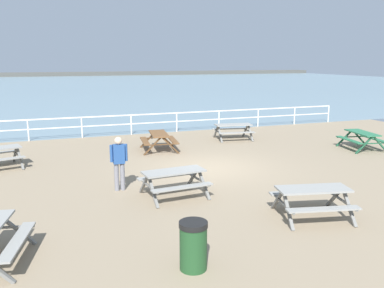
# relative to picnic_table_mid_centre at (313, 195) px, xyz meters

# --- Properties ---
(ground_plane) EXTENTS (30.00, 24.00, 0.20)m
(ground_plane) POSITION_rel_picnic_table_mid_centre_xyz_m (-0.61, 5.31, -0.68)
(ground_plane) COLOR gray
(sea_band) EXTENTS (142.00, 90.00, 0.01)m
(sea_band) POSITION_rel_picnic_table_mid_centre_xyz_m (-0.61, 58.06, -0.58)
(sea_band) COLOR gray
(sea_band) RESTS_ON ground
(distant_shoreline) EXTENTS (142.00, 6.00, 1.80)m
(distant_shoreline) POSITION_rel_picnic_table_mid_centre_xyz_m (-0.61, 101.06, -0.58)
(distant_shoreline) COLOR #4C4C47
(distant_shoreline) RESTS_ON ground
(seaward_railing) EXTENTS (23.07, 0.07, 1.08)m
(seaward_railing) POSITION_rel_picnic_table_mid_centre_xyz_m (-0.61, 13.06, 0.18)
(seaward_railing) COLOR white
(seaward_railing) RESTS_ON ground
(picnic_table_mid_centre) EXTENTS (2.09, 1.86, 0.80)m
(picnic_table_mid_centre) POSITION_rel_picnic_table_mid_centre_xyz_m (0.00, 0.00, 0.00)
(picnic_table_mid_centre) COLOR gray
(picnic_table_mid_centre) RESTS_ON ground
(picnic_table_far_left) EXTENTS (1.92, 1.67, 0.80)m
(picnic_table_far_left) POSITION_rel_picnic_table_mid_centre_xyz_m (-2.78, 2.75, 0.00)
(picnic_table_far_left) COLOR gray
(picnic_table_far_left) RESTS_ON ground
(picnic_table_far_right) EXTENTS (2.00, 1.77, 0.80)m
(picnic_table_far_right) POSITION_rel_picnic_table_mid_centre_xyz_m (2.61, 9.93, 0.00)
(picnic_table_far_right) COLOR gray
(picnic_table_far_right) RESTS_ON ground
(picnic_table_seaward) EXTENTS (1.80, 2.03, 0.80)m
(picnic_table_seaward) POSITION_rel_picnic_table_mid_centre_xyz_m (7.00, 5.91, 0.00)
(picnic_table_seaward) COLOR #286B47
(picnic_table_seaward) RESTS_ON ground
(picnic_table_corner) EXTENTS (1.75, 1.99, 0.80)m
(picnic_table_corner) POSITION_rel_picnic_table_mid_centre_xyz_m (-1.54, 8.81, 0.00)
(picnic_table_corner) COLOR brown
(picnic_table_corner) RESTS_ON ground
(visitor) EXTENTS (0.53, 0.23, 1.66)m
(visitor) POSITION_rel_picnic_table_mid_centre_xyz_m (-4.17, 3.85, 0.36)
(visitor) COLOR slate
(visitor) RESTS_ON ground
(litter_bin) EXTENTS (0.55, 0.55, 0.95)m
(litter_bin) POSITION_rel_picnic_table_mid_centre_xyz_m (-3.71, -1.38, -0.10)
(litter_bin) COLOR #1E4723
(litter_bin) RESTS_ON ground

